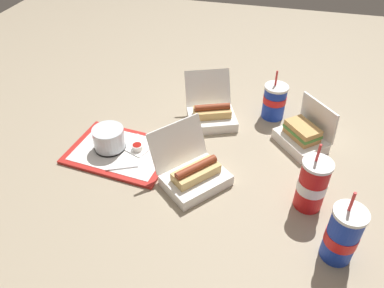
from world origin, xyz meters
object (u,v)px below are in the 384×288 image
object	(u,v)px
ketchup_cup	(137,147)
soda_cup_right	(274,101)
soda_cup_back	(312,184)
clamshell_sandwich_corner	(303,135)
clamshell_hotdog_left	(194,174)
cake_container	(109,139)
plastic_fork	(122,167)
soda_cup_front	(342,235)
food_tray	(121,152)
clamshell_hotdog_front	(211,113)

from	to	relation	value
ketchup_cup	soda_cup_right	distance (m)	0.59
soda_cup_back	soda_cup_right	distance (m)	0.49
clamshell_sandwich_corner	clamshell_hotdog_left	world-z (taller)	clamshell_hotdog_left
cake_container	plastic_fork	bearing A→B (deg)	132.20
cake_container	soda_cup_back	distance (m)	0.72
plastic_fork	soda_cup_front	world-z (taller)	soda_cup_front
clamshell_sandwich_corner	clamshell_hotdog_left	bearing A→B (deg)	40.77
food_tray	soda_cup_right	world-z (taller)	soda_cup_right
food_tray	soda_cup_front	xyz separation A→B (m)	(-0.75, 0.26, 0.08)
cake_container	plastic_fork	world-z (taller)	cake_container
plastic_fork	soda_cup_front	distance (m)	0.73
soda_cup_back	soda_cup_right	bearing A→B (deg)	-72.34
soda_cup_front	cake_container	bearing A→B (deg)	-18.62
cake_container	plastic_fork	distance (m)	0.13
food_tray	plastic_fork	world-z (taller)	plastic_fork
ketchup_cup	soda_cup_right	size ratio (longest dim) A/B	0.20
ketchup_cup	cake_container	bearing A→B (deg)	6.21
soda_cup_right	soda_cup_back	bearing A→B (deg)	107.66
clamshell_hotdog_front	clamshell_sandwich_corner	xyz separation A→B (m)	(-0.36, 0.06, 0.00)
clamshell_sandwich_corner	plastic_fork	bearing A→B (deg)	26.74
food_tray	clamshell_sandwich_corner	bearing A→B (deg)	-161.32
food_tray	clamshell_hotdog_front	xyz separation A→B (m)	(-0.28, -0.28, 0.03)
clamshell_hotdog_front	food_tray	bearing A→B (deg)	44.79
ketchup_cup	clamshell_hotdog_front	xyz separation A→B (m)	(-0.22, -0.26, 0.01)
food_tray	ketchup_cup	bearing A→B (deg)	-161.96
soda_cup_right	food_tray	bearing A→B (deg)	36.19
clamshell_hotdog_left	soda_cup_back	world-z (taller)	soda_cup_back
clamshell_sandwich_corner	cake_container	bearing A→B (deg)	16.96
food_tray	soda_cup_back	distance (m)	0.68
food_tray	ketchup_cup	distance (m)	0.06
food_tray	ketchup_cup	size ratio (longest dim) A/B	9.90
clamshell_sandwich_corner	soda_cup_right	xyz separation A→B (m)	(0.12, -0.16, 0.03)
food_tray	soda_cup_front	bearing A→B (deg)	160.92
clamshell_sandwich_corner	clamshell_hotdog_left	distance (m)	0.45
ketchup_cup	soda_cup_right	bearing A→B (deg)	-141.92
soda_cup_front	soda_cup_back	size ratio (longest dim) A/B	1.00
food_tray	ketchup_cup	xyz separation A→B (m)	(-0.06, -0.02, 0.02)
clamshell_sandwich_corner	clamshell_hotdog_left	xyz separation A→B (m)	(0.34, 0.30, -0.00)
soda_cup_right	plastic_fork	bearing A→B (deg)	44.24
clamshell_sandwich_corner	soda_cup_front	distance (m)	0.49
plastic_fork	soda_cup_right	distance (m)	0.67
clamshell_hotdog_left	ketchup_cup	bearing A→B (deg)	-22.68
plastic_fork	soda_cup_back	bearing A→B (deg)	155.12
plastic_fork	clamshell_hotdog_front	xyz separation A→B (m)	(-0.24, -0.36, 0.02)
food_tray	soda_cup_front	size ratio (longest dim) A/B	1.65
ketchup_cup	clamshell_sandwich_corner	xyz separation A→B (m)	(-0.58, -0.20, 0.02)
clamshell_hotdog_left	cake_container	bearing A→B (deg)	-14.56
plastic_fork	cake_container	bearing A→B (deg)	-72.56
plastic_fork	soda_cup_front	size ratio (longest dim) A/B	0.46
clamshell_hotdog_front	soda_cup_back	world-z (taller)	soda_cup_back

